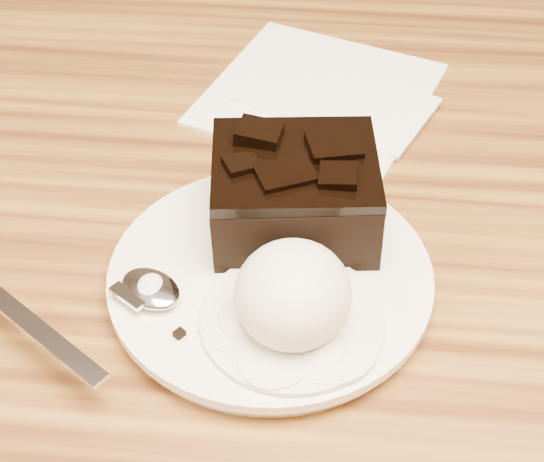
# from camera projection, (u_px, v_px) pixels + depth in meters

# --- Properties ---
(plate) EXTENTS (0.19, 0.19, 0.02)m
(plate) POSITION_uv_depth(u_px,v_px,m) (270.00, 281.00, 0.52)
(plate) COLOR white
(plate) RESTS_ON dining_table
(brownie) EXTENTS (0.11, 0.10, 0.05)m
(brownie) POSITION_uv_depth(u_px,v_px,m) (294.00, 197.00, 0.52)
(brownie) COLOR black
(brownie) RESTS_ON plate
(ice_cream_scoop) EXTENTS (0.06, 0.07, 0.05)m
(ice_cream_scoop) POSITION_uv_depth(u_px,v_px,m) (293.00, 294.00, 0.47)
(ice_cream_scoop) COLOR white
(ice_cream_scoop) RESTS_ON plate
(melt_puddle) EXTENTS (0.10, 0.10, 0.00)m
(melt_puddle) POSITION_uv_depth(u_px,v_px,m) (292.00, 320.00, 0.48)
(melt_puddle) COLOR white
(melt_puddle) RESTS_ON plate
(spoon) EXTENTS (0.15, 0.12, 0.01)m
(spoon) POSITION_uv_depth(u_px,v_px,m) (151.00, 291.00, 0.49)
(spoon) COLOR silver
(spoon) RESTS_ON plate
(napkin) EXTENTS (0.21, 0.21, 0.01)m
(napkin) POSITION_uv_depth(u_px,v_px,m) (319.00, 92.00, 0.67)
(napkin) COLOR white
(napkin) RESTS_ON dining_table
(crumb_a) EXTENTS (0.01, 0.01, 0.00)m
(crumb_a) POSITION_uv_depth(u_px,v_px,m) (179.00, 334.00, 0.47)
(crumb_a) COLOR black
(crumb_a) RESTS_ON plate
(crumb_b) EXTENTS (0.01, 0.01, 0.00)m
(crumb_b) POSITION_uv_depth(u_px,v_px,m) (255.00, 275.00, 0.51)
(crumb_b) COLOR black
(crumb_b) RESTS_ON plate
(crumb_c) EXTENTS (0.01, 0.01, 0.00)m
(crumb_c) POSITION_uv_depth(u_px,v_px,m) (285.00, 307.00, 0.49)
(crumb_c) COLOR black
(crumb_c) RESTS_ON plate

